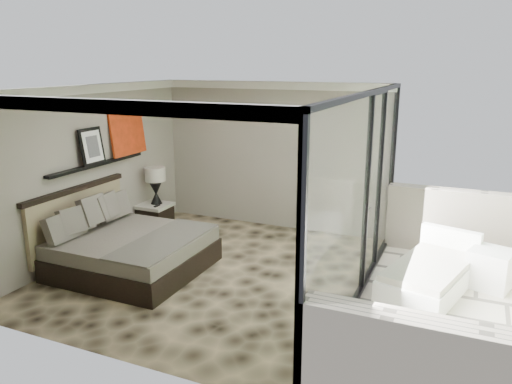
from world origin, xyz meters
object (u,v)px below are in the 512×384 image
at_px(nightstand, 155,216).
at_px(table_lamp, 155,180).
at_px(bed, 127,248).
at_px(lounger, 431,274).
at_px(ottoman, 490,269).

bearing_deg(nightstand, table_lamp, 72.67).
xyz_separation_m(bed, table_lamp, (-0.69, 1.79, 0.63)).
bearing_deg(nightstand, bed, -69.39).
distance_m(table_lamp, lounger, 5.17).
relative_size(nightstand, lounger, 0.29).
distance_m(nightstand, table_lamp, 0.69).
relative_size(nightstand, ottoman, 1.03).
bearing_deg(lounger, bed, -150.04).
bearing_deg(table_lamp, bed, -69.07).
bearing_deg(nightstand, lounger, -7.64).
bearing_deg(ottoman, nightstand, 178.36).
bearing_deg(bed, lounger, 14.96).
bearing_deg(table_lamp, nightstand, -106.09).
height_order(bed, ottoman, bed).
bearing_deg(nightstand, ottoman, -2.88).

